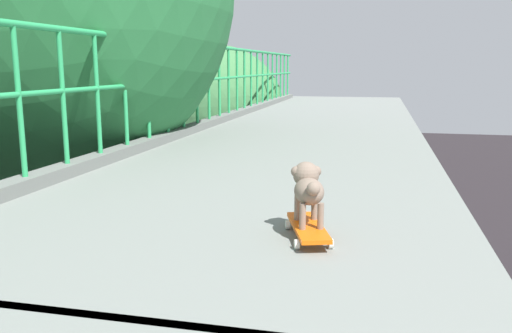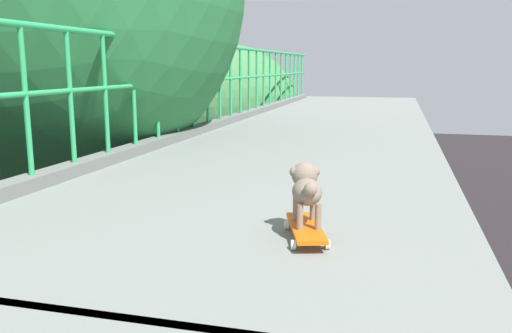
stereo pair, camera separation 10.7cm
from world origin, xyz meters
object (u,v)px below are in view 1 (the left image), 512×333
object	(u,v)px
car_blue_sixth	(58,242)
toy_skateboard	(308,228)
car_yellow_cab_fifth	(96,299)
city_bus	(177,155)
car_green_seventh	(179,230)
small_dog	(308,186)

from	to	relation	value
car_blue_sixth	toy_skateboard	distance (m)	19.06
car_yellow_cab_fifth	city_bus	distance (m)	17.40
car_yellow_cab_fifth	car_blue_sixth	distance (m)	5.82
car_yellow_cab_fifth	toy_skateboard	bearing A→B (deg)	-53.55
car_green_seventh	city_bus	bearing A→B (deg)	111.64
car_yellow_cab_fifth	city_bus	world-z (taller)	city_bus
car_yellow_cab_fifth	city_bus	bearing A→B (deg)	103.62
car_blue_sixth	small_dog	world-z (taller)	small_dog
car_green_seventh	small_dog	xyz separation A→B (m)	(7.38, -16.56, 5.93)
toy_skateboard	city_bus	bearing A→B (deg)	113.10
car_yellow_cab_fifth	small_dog	distance (m)	13.70
city_bus	small_dog	distance (m)	29.48
car_yellow_cab_fifth	car_green_seventh	bearing A→B (deg)	90.26
car_yellow_cab_fifth	car_blue_sixth	xyz separation A→B (m)	(-3.99, 4.23, 0.00)
car_blue_sixth	car_yellow_cab_fifth	bearing A→B (deg)	-46.67
car_yellow_cab_fifth	car_green_seventh	world-z (taller)	car_yellow_cab_fifth
car_yellow_cab_fifth	car_blue_sixth	world-z (taller)	car_yellow_cab_fifth
car_green_seventh	toy_skateboard	world-z (taller)	toy_skateboard
car_blue_sixth	city_bus	distance (m)	12.70
car_green_seventh	city_bus	distance (m)	11.06
city_bus	toy_skateboard	bearing A→B (deg)	-66.90
car_blue_sixth	small_dog	size ratio (longest dim) A/B	12.19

